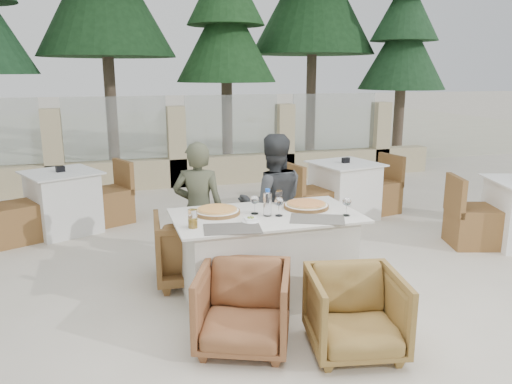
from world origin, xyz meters
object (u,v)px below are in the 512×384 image
object	(u,v)px
armchair_far_left	(193,247)
armchair_near_left	(244,308)
dining_table	(266,256)
olive_dish	(251,219)
wine_glass_centre	(255,204)
wine_glass_near	(279,206)
wine_glass_corner	(347,205)
bg_table_b	(344,190)
armchair_near_right	(355,313)
diner_left	(199,210)
bg_table_a	(63,202)
beer_glass_left	(193,219)
pizza_right	(306,205)
water_bottle	(267,202)
pizza_left	(217,211)
diner_right	(273,204)
armchair_far_right	(268,239)
beer_glass_right	(279,197)

from	to	relation	value
armchair_far_left	armchair_near_left	size ratio (longest dim) A/B	1.09
dining_table	olive_dish	distance (m)	0.48
wine_glass_centre	wine_glass_near	bearing A→B (deg)	-34.66
wine_glass_corner	bg_table_b	bearing A→B (deg)	63.06
wine_glass_corner	armchair_near_right	bearing A→B (deg)	-111.49
armchair_near_left	wine_glass_centre	bearing A→B (deg)	90.36
armchair_far_left	diner_left	distance (m)	0.36
armchair_near_right	bg_table_a	bearing A→B (deg)	132.58
bg_table_b	armchair_far_left	bearing A→B (deg)	-158.64
beer_glass_left	pizza_right	bearing A→B (deg)	14.64
water_bottle	armchair_near_right	size ratio (longest dim) A/B	0.36
armchair_near_right	bg_table_b	xyz separation A→B (m)	(1.49, 3.10, 0.09)
beer_glass_left	olive_dish	world-z (taller)	beer_glass_left
water_bottle	diner_left	bearing A→B (deg)	124.15
wine_glass_centre	bg_table_b	size ratio (longest dim) A/B	0.11
pizza_left	bg_table_b	xyz separation A→B (m)	(2.22, 1.93, -0.41)
bg_table_b	diner_right	bearing A→B (deg)	-147.06
olive_dish	armchair_near_left	xyz separation A→B (m)	(-0.22, -0.56, -0.49)
wine_glass_centre	bg_table_b	bearing A→B (deg)	46.72
wine_glass_near	armchair_near_right	world-z (taller)	wine_glass_near
olive_dish	armchair_near_right	bearing A→B (deg)	-58.99
pizza_left	diner_left	world-z (taller)	diner_left
wine_glass_centre	armchair_near_left	world-z (taller)	wine_glass_centre
wine_glass_corner	diner_right	distance (m)	0.90
armchair_near_left	water_bottle	bearing A→B (deg)	82.21
wine_glass_corner	diner_right	size ratio (longest dim) A/B	0.13
water_bottle	diner_right	size ratio (longest dim) A/B	0.17
pizza_right	bg_table_b	bearing A→B (deg)	54.60
pizza_left	wine_glass_near	size ratio (longest dim) A/B	2.17
pizza_left	pizza_right	world-z (taller)	same
wine_glass_near	diner_left	size ratio (longest dim) A/B	0.14
armchair_near_right	diner_right	size ratio (longest dim) A/B	0.47
wine_glass_near	beer_glass_left	world-z (taller)	wine_glass_near
wine_glass_corner	pizza_left	bearing A→B (deg)	159.86
dining_table	armchair_far_right	distance (m)	0.80
beer_glass_left	armchair_far_left	distance (m)	0.92
pizza_left	armchair_far_left	xyz separation A→B (m)	(-0.15, 0.42, -0.46)
pizza_right	wine_glass_centre	size ratio (longest dim) A/B	2.21
beer_glass_right	olive_dish	world-z (taller)	beer_glass_right
diner_right	diner_left	bearing A→B (deg)	-1.00
armchair_near_right	bg_table_a	size ratio (longest dim) A/B	0.40
armchair_far_left	bg_table_b	size ratio (longest dim) A/B	0.45
wine_glass_centre	beer_glass_left	size ratio (longest dim) A/B	1.24
bg_table_b	wine_glass_near	bearing A→B (deg)	-139.97
pizza_left	beer_glass_right	xyz separation A→B (m)	(0.62, 0.15, 0.04)
diner_right	bg_table_b	xyz separation A→B (m)	(1.57, 1.52, -0.31)
armchair_near_right	diner_right	bearing A→B (deg)	104.35
armchair_near_left	armchair_near_right	bearing A→B (deg)	0.88
diner_left	beer_glass_right	bearing A→B (deg)	173.94
diner_left	bg_table_a	xyz separation A→B (m)	(-1.36, 1.89, -0.29)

